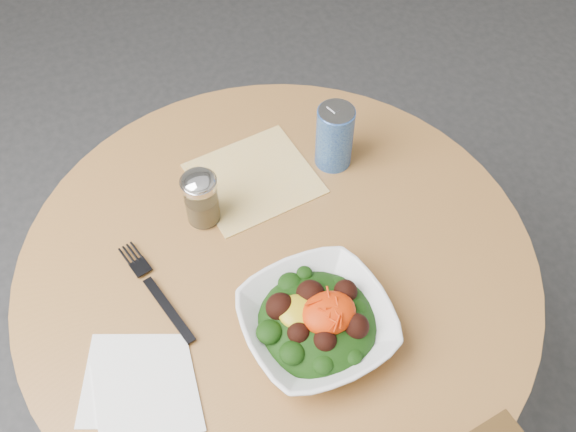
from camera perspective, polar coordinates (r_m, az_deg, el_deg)
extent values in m
plane|color=#313234|center=(1.79, -0.61, -17.08)|extent=(6.00, 6.00, 0.00)
cylinder|color=black|center=(1.77, -0.62, -16.92)|extent=(0.52, 0.52, 0.03)
cylinder|color=black|center=(1.46, -0.74, -12.43)|extent=(0.10, 0.10, 0.71)
cylinder|color=#B17B40|center=(1.13, -0.93, -4.61)|extent=(0.90, 0.90, 0.04)
cube|color=orange|center=(1.22, -3.05, 3.36)|extent=(0.24, 0.23, 0.00)
cube|color=white|center=(1.04, -13.58, -13.96)|extent=(0.20, 0.20, 0.00)
cube|color=white|center=(1.02, -12.45, -15.39)|extent=(0.16, 0.16, 0.00)
imported|color=white|center=(1.02, 2.57, -9.49)|extent=(0.25, 0.25, 0.06)
ellipsoid|color=black|center=(1.02, 2.57, -9.53)|extent=(0.19, 0.19, 0.07)
ellipsoid|color=gold|center=(0.99, 0.82, -8.48)|extent=(0.06, 0.06, 0.02)
ellipsoid|color=red|center=(0.99, 3.63, -8.57)|extent=(0.09, 0.07, 0.04)
cube|color=black|center=(1.07, -10.55, -8.20)|extent=(0.05, 0.14, 0.00)
cube|color=black|center=(1.13, -13.38, -3.89)|extent=(0.05, 0.08, 0.00)
cylinder|color=silver|center=(1.13, -7.68, 1.33)|extent=(0.06, 0.06, 0.09)
cylinder|color=#9A7948|center=(1.15, -7.58, 0.72)|extent=(0.05, 0.05, 0.05)
cylinder|color=silver|center=(1.09, -7.96, 2.93)|extent=(0.06, 0.06, 0.01)
ellipsoid|color=silver|center=(1.09, -8.00, 3.11)|extent=(0.06, 0.06, 0.03)
cylinder|color=#0D2F97|center=(1.20, 4.15, 7.01)|extent=(0.07, 0.07, 0.13)
cylinder|color=#B9BAC1|center=(1.16, 4.34, 9.28)|extent=(0.07, 0.07, 0.00)
cube|color=#B9BAC1|center=(1.16, 4.06, 9.60)|extent=(0.02, 0.02, 0.00)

